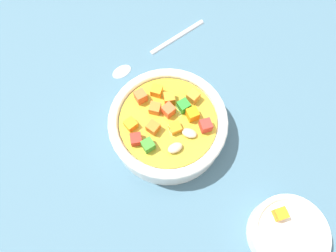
{
  "coord_description": "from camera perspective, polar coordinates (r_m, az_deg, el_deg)",
  "views": [
    {
      "loc": [
        1.01,
        -18.32,
        46.44
      ],
      "look_at": [
        0.0,
        0.0,
        2.46
      ],
      "focal_mm": 33.48,
      "sensor_mm": 36.0,
      "label": 1
    }
  ],
  "objects": [
    {
      "name": "spoon",
      "position": [
        0.57,
        -2.92,
        13.41
      ],
      "size": [
        16.12,
        14.03,
        0.97
      ],
      "rotation": [
        0.0,
        0.0,
        3.85
      ],
      "color": "silver",
      "rests_on": "ground_plane"
    },
    {
      "name": "side_bowl_small",
      "position": [
        0.47,
        20.94,
        -17.9
      ],
      "size": [
        10.39,
        10.39,
        4.6
      ],
      "color": "white",
      "rests_on": "ground_plane"
    },
    {
      "name": "ground_plane",
      "position": [
        0.51,
        0.0,
        -1.5
      ],
      "size": [
        140.0,
        140.0,
        2.0
      ],
      "primitive_type": "cube",
      "color": "#42667A"
    },
    {
      "name": "soup_bowl_main",
      "position": [
        0.47,
        -0.0,
        0.21
      ],
      "size": [
        17.64,
        17.64,
        6.27
      ],
      "color": "white",
      "rests_on": "ground_plane"
    }
  ]
}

